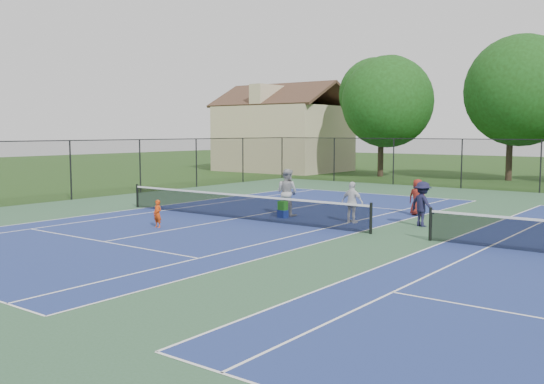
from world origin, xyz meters
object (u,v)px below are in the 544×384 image
Objects in this scene: bystander_b at (422,204)px; ball_crate at (283,214)px; clapboard_house at (283,136)px; instructor at (287,192)px; bystander_a at (352,202)px; child_player at (158,214)px; tree_back_b at (512,86)px; tree_back_a at (382,97)px; bystander_c at (417,197)px; ball_hopper at (283,206)px.

bystander_b is 5.53m from ball_crate.
clapboard_house is 5.58× the size of instructor.
bystander_a is 0.96× the size of bystander_b.
child_player is 5.66m from instructor.
instructor is at bearing 110.81° from ball_crate.
bystander_b is (3.66, -23.41, -5.77)m from tree_back_b.
child_player is at bearing -79.26° from tree_back_a.
tree_back_b is 21.72m from bystander_c.
clapboard_house is at bearing -53.77° from instructor.
bystander_a is at bearing 45.71° from child_player.
ball_crate is at bearing 0.00° from ball_hopper.
child_player is at bearing -114.32° from ball_crate.
ball_crate is at bearing 65.42° from child_player.
tree_back_a is 28.46m from child_player.
ball_hopper is at bearing 65.42° from child_player.
bystander_a is 1.04× the size of bystander_c.
ball_crate is at bearing -53.86° from clapboard_house.
ball_crate is (17.33, -23.72, -2.93)m from clapboard_house.
clapboard_house reaches higher than bystander_b.
child_player is at bearing 48.27° from bystander_a.
bystander_c is at bearing -142.02° from instructor.
bystander_a is at bearing 41.43° from bystander_b.
instructor is at bearing -53.51° from clapboard_house.
instructor is (7.10, -22.11, -5.07)m from tree_back_a.
tree_back_a reaches higher than clapboard_house.
ball_hopper is at bearing 36.59° from bystander_b.
tree_back_b is 24.39m from bystander_b.
tree_back_a is at bearing -63.01° from bystander_a.
bystander_b is 1.09× the size of bystander_c.
tree_back_a reaches higher than ball_hopper.
tree_back_a is 5.57× the size of bystander_b.
clapboard_house is (-19.00, -1.00, -3.50)m from tree_back_b.
clapboard_house is 31.95m from bystander_b.
tree_back_a is 25.03m from bystander_a.
tree_back_a is 23.77m from instructor.
child_player is at bearing -61.87° from clapboard_house.
tree_back_a is 23.54× the size of ball_crate.
bystander_b is 4.23× the size of ball_crate.
child_player is (5.20, -27.43, -5.54)m from tree_back_a.
bystander_b is (5.57, 0.70, -0.14)m from instructor.
bystander_c is at bearing -42.88° from clapboard_house.
tree_back_a reaches higher than bystander_b.
bystander_a is 3.00m from ball_crate.
bystander_c is at bearing -105.25° from bystander_a.
ball_hopper reaches higher than ball_crate.
bystander_b reaches higher than ball_hopper.
child_player is at bearing 61.67° from bystander_b.
tree_back_a reaches higher than child_player.
tree_back_a is 25.28× the size of ball_hopper.
ball_hopper is at bearing 0.00° from ball_crate.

